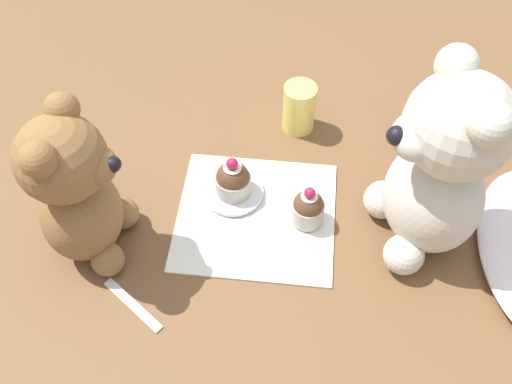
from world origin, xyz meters
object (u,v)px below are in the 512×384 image
(saucer_plate, at_px, (233,192))
(juice_glass, at_px, (299,108))
(teddy_bear_tan, at_px, (76,190))
(cupcake_near_cream_bear, at_px, (308,206))
(teaspoon, at_px, (133,304))
(cupcake_near_tan_bear, at_px, (233,180))
(teddy_bear_cream, at_px, (441,169))

(saucer_plate, height_order, juice_glass, juice_glass)
(teddy_bear_tan, relative_size, saucer_plate, 2.74)
(cupcake_near_cream_bear, bearing_deg, teaspoon, -53.36)
(teddy_bear_tan, bearing_deg, cupcake_near_cream_bear, -75.24)
(cupcake_near_tan_bear, bearing_deg, teddy_bear_cream, 81.70)
(teddy_bear_cream, xyz_separation_m, saucer_plate, (-0.04, -0.26, -0.13))
(teddy_bear_tan, xyz_separation_m, cupcake_near_cream_bear, (-0.07, 0.28, -0.08))
(teddy_bear_cream, bearing_deg, saucer_plate, -114.48)
(cupcake_near_tan_bear, bearing_deg, teddy_bear_tan, -60.39)
(saucer_plate, height_order, cupcake_near_tan_bear, cupcake_near_tan_bear)
(teddy_bear_cream, bearing_deg, teaspoon, -83.70)
(juice_glass, bearing_deg, cupcake_near_tan_bear, -29.17)
(teddy_bear_tan, bearing_deg, juice_glass, -45.15)
(teddy_bear_cream, relative_size, teaspoon, 2.78)
(teddy_bear_cream, distance_m, saucer_plate, 0.29)
(teddy_bear_tan, xyz_separation_m, juice_glass, (-0.25, 0.26, -0.07))
(saucer_plate, bearing_deg, teddy_bear_cream, 81.70)
(juice_glass, height_order, teaspoon, juice_glass)
(cupcake_near_tan_bear, height_order, juice_glass, juice_glass)
(saucer_plate, xyz_separation_m, juice_glass, (-0.15, 0.08, 0.03))
(saucer_plate, bearing_deg, cupcake_near_cream_bear, 73.94)
(cupcake_near_tan_bear, distance_m, teaspoon, 0.22)
(cupcake_near_tan_bear, relative_size, teaspoon, 0.66)
(saucer_plate, xyz_separation_m, teaspoon, (0.19, -0.10, -0.01))
(cupcake_near_cream_bear, xyz_separation_m, juice_glass, (-0.18, -0.02, 0.01))
(teddy_bear_tan, distance_m, juice_glass, 0.36)
(saucer_plate, bearing_deg, juice_glass, 150.83)
(teddy_bear_cream, distance_m, teaspoon, 0.41)
(cupcake_near_cream_bear, relative_size, cupcake_near_tan_bear, 0.98)
(juice_glass, bearing_deg, teddy_bear_cream, 43.37)
(teddy_bear_tan, relative_size, cupcake_near_cream_bear, 3.56)
(teaspoon, bearing_deg, cupcake_near_tan_bear, -82.65)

